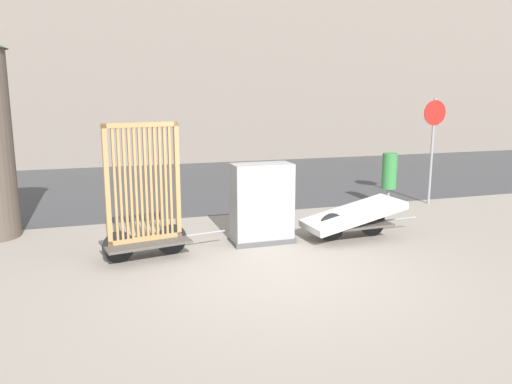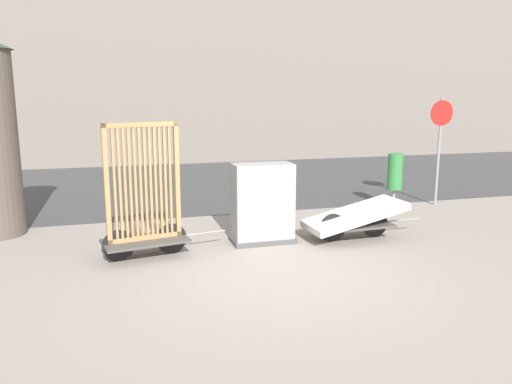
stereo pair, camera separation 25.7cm
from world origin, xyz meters
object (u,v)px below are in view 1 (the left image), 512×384
Objects in this scene: bike_cart_with_bedframe at (145,210)px; sign_post at (433,135)px; trash_bin at (389,171)px; utility_cabinet at (262,206)px; bike_cart_with_mattress at (353,217)px.

sign_post reaches higher than bike_cart_with_bedframe.
sign_post is (1.09, -0.01, 0.78)m from trash_bin.
trash_bin is at bearing 9.21° from bike_cart_with_bedframe.
sign_post is (4.68, 1.73, 0.95)m from utility_cabinet.
bike_cart_with_mattress is at bearing -146.76° from sign_post.
bike_cart_with_mattress is 1.63× the size of utility_cabinet.
bike_cart_with_bedframe is at bearing -159.93° from trash_bin.
trash_bin reaches higher than bike_cart_with_mattress.
trash_bin is (5.57, 2.04, 0.03)m from bike_cart_with_bedframe.
bike_cart_with_mattress is at bearing -134.57° from trash_bin.
bike_cart_with_mattress is 1.63m from utility_cabinet.
sign_post reaches higher than bike_cart_with_mattress.
bike_cart_with_bedframe is 0.94× the size of bike_cart_with_mattress.
sign_post is (3.09, 2.03, 1.19)m from bike_cart_with_mattress.
utility_cabinet is at bearing -2.45° from bike_cart_with_bedframe.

